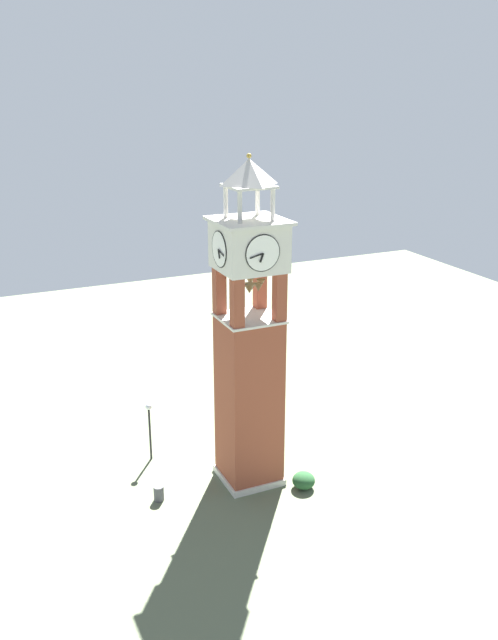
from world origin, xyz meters
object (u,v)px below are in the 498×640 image
at_px(clock_tower, 249,355).
at_px(lamp_post, 149,420).
at_px(park_bench, 247,426).
at_px(trash_bin, 159,493).

xyz_separation_m(clock_tower, lamp_post, (4.25, -4.07, -4.74)).
relative_size(clock_tower, park_bench, 11.10).
relative_size(clock_tower, lamp_post, 4.95).
xyz_separation_m(park_bench, trash_bin, (6.99, 4.55, -0.08)).
distance_m(clock_tower, trash_bin, 8.45).
bearing_deg(lamp_post, park_bench, -175.49).
distance_m(park_bench, lamp_post, 6.51).
bearing_deg(park_bench, trash_bin, 33.07).
xyz_separation_m(clock_tower, park_bench, (-1.94, -4.56, -6.69)).
relative_size(park_bench, lamp_post, 0.45).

